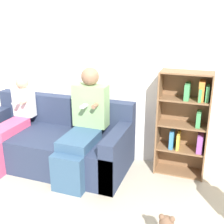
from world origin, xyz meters
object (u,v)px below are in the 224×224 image
couch (53,143)px  bookshelf (186,121)px  child_seated (11,123)px  adult_seated (84,123)px

couch → bookshelf: (1.64, 0.33, 0.40)m
child_seated → bookshelf: 2.21m
adult_seated → bookshelf: size_ratio=1.01×
adult_seated → child_seated: 1.02m
adult_seated → couch: bearing=171.1°
couch → child_seated: size_ratio=1.83×
adult_seated → bookshelf: bearing=19.7°
bookshelf → couch: bearing=-168.5°
couch → bookshelf: bearing=11.5°
bookshelf → child_seated: bearing=-167.8°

